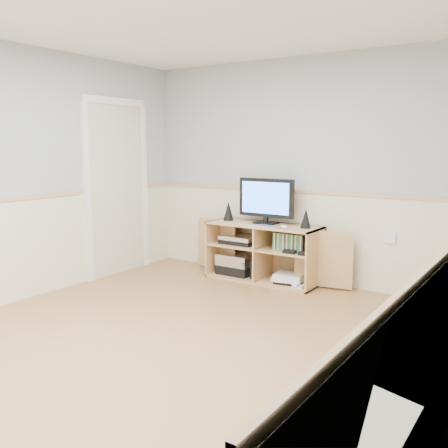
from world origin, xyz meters
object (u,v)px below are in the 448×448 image
(media_cabinet, at_px, (266,251))
(monitor, at_px, (266,199))
(game_consoles, at_px, (289,278))
(keyboard, at_px, (269,227))

(media_cabinet, xyz_separation_m, monitor, (0.00, -0.01, 0.60))
(media_cabinet, height_order, game_consoles, media_cabinet)
(monitor, relative_size, game_consoles, 1.48)
(keyboard, bearing_deg, monitor, 135.66)
(media_cabinet, distance_m, game_consoles, 0.43)
(keyboard, relative_size, game_consoles, 0.64)
(monitor, relative_size, keyboard, 2.30)
(media_cabinet, relative_size, monitor, 2.99)
(game_consoles, bearing_deg, keyboard, -145.92)
(keyboard, xyz_separation_m, game_consoles, (0.19, 0.13, -0.59))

